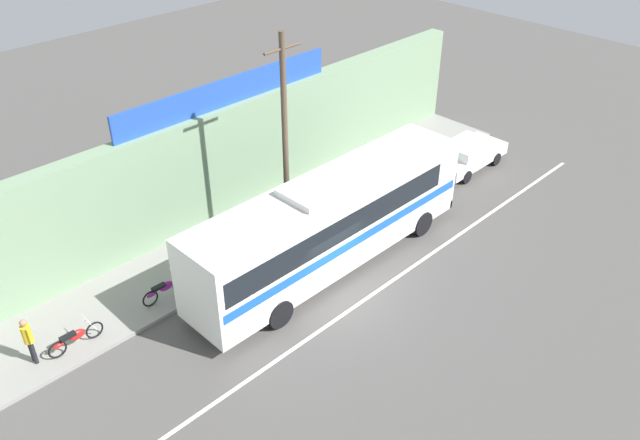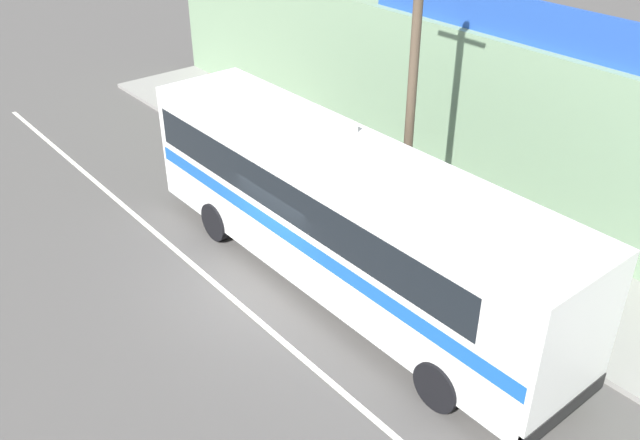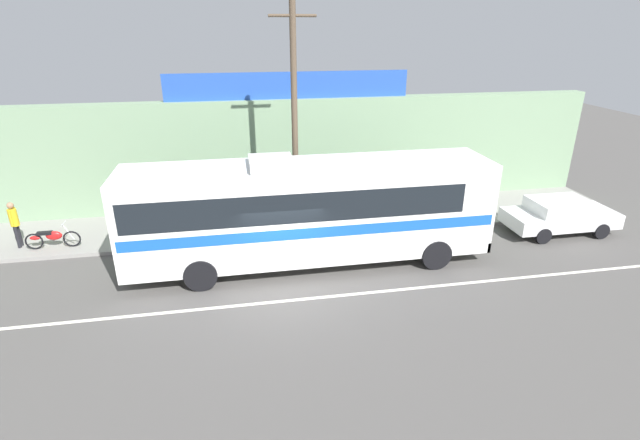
# 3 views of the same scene
# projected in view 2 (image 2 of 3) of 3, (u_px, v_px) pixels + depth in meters

# --- Properties ---
(ground_plane) EXTENTS (70.00, 70.00, 0.00)m
(ground_plane) POSITION_uv_depth(u_px,v_px,m) (264.00, 288.00, 16.64)
(ground_plane) COLOR #4F4C49
(sidewalk_slab) EXTENTS (30.00, 3.60, 0.14)m
(sidewalk_slab) POSITION_uv_depth(u_px,v_px,m) (416.00, 216.00, 19.44)
(sidewalk_slab) COLOR gray
(sidewalk_slab) RESTS_ON ground_plane
(storefront_facade) EXTENTS (30.00, 0.70, 4.80)m
(storefront_facade) POSITION_uv_depth(u_px,v_px,m) (475.00, 119.00, 19.42)
(storefront_facade) COLOR gray
(storefront_facade) RESTS_ON ground_plane
(storefront_billboard) EXTENTS (10.29, 0.12, 1.10)m
(storefront_billboard) POSITION_uv_depth(u_px,v_px,m) (525.00, 21.00, 17.15)
(storefront_billboard) COLOR #234CAD
(storefront_billboard) RESTS_ON storefront_facade
(road_center_stripe) EXTENTS (30.00, 0.14, 0.01)m
(road_center_stripe) POSITION_uv_depth(u_px,v_px,m) (236.00, 301.00, 16.20)
(road_center_stripe) COLOR silver
(road_center_stripe) RESTS_ON ground_plane
(intercity_bus) EXTENTS (12.19, 2.65, 3.78)m
(intercity_bus) POSITION_uv_depth(u_px,v_px,m) (340.00, 208.00, 15.79)
(intercity_bus) COLOR white
(intercity_bus) RESTS_ON ground_plane
(utility_pole) EXTENTS (1.60, 0.22, 8.46)m
(utility_pole) POSITION_uv_depth(u_px,v_px,m) (413.00, 83.00, 15.78)
(utility_pole) COLOR brown
(utility_pole) RESTS_ON sidewalk_slab
(motorcycle_purple) EXTENTS (1.84, 0.56, 0.94)m
(motorcycle_purple) POSITION_uv_depth(u_px,v_px,m) (285.00, 154.00, 21.71)
(motorcycle_purple) COLOR black
(motorcycle_purple) RESTS_ON sidewalk_slab
(motorcycle_green) EXTENTS (1.90, 0.56, 0.94)m
(motorcycle_green) POSITION_uv_depth(u_px,v_px,m) (224.00, 121.00, 23.94)
(motorcycle_green) COLOR black
(motorcycle_green) RESTS_ON sidewalk_slab
(pedestrian_far_left) EXTENTS (0.30, 0.48, 1.73)m
(pedestrian_far_left) POSITION_uv_depth(u_px,v_px,m) (212.00, 93.00, 24.64)
(pedestrian_far_left) COLOR black
(pedestrian_far_left) RESTS_ON sidewalk_slab
(pedestrian_far_right) EXTENTS (0.30, 0.48, 1.59)m
(pedestrian_far_right) POSITION_uv_depth(u_px,v_px,m) (473.00, 230.00, 16.92)
(pedestrian_far_right) COLOR navy
(pedestrian_far_right) RESTS_ON sidewalk_slab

